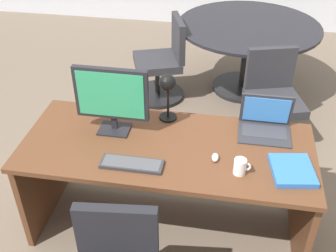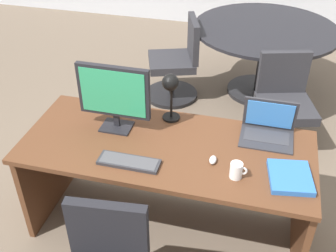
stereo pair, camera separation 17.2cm
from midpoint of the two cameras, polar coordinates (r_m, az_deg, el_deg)
ground at (r=4.22m, az=2.19°, el=1.74°), size 12.00×12.00×0.00m
desk at (r=2.76m, az=-1.74°, el=-5.53°), size 1.83×0.78×0.74m
monitor at (r=2.61m, az=-9.68°, el=4.02°), size 0.47×0.16×0.45m
laptop at (r=2.73m, az=11.53°, el=0.78°), size 0.33×0.26×0.25m
keyboard at (r=2.45m, az=-7.03°, el=-5.26°), size 0.37×0.12×0.02m
mouse at (r=2.48m, az=4.54°, el=-4.38°), size 0.04×0.07×0.03m
desk_lamp at (r=2.68m, az=-1.93°, el=5.21°), size 0.12×0.15×0.35m
book at (r=2.46m, az=14.85°, el=-5.96°), size 0.27×0.30×0.03m
coffee_mug at (r=2.38m, az=7.89°, el=-5.60°), size 0.10×0.07×0.10m
meeting_table at (r=4.45m, az=9.75°, el=11.49°), size 1.45×1.45×0.75m
meeting_chair_near at (r=3.81m, az=12.81°, el=2.69°), size 0.57×0.59×0.83m
meeting_chair_far at (r=4.35m, az=-1.89°, el=8.16°), size 0.60×0.59×0.86m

